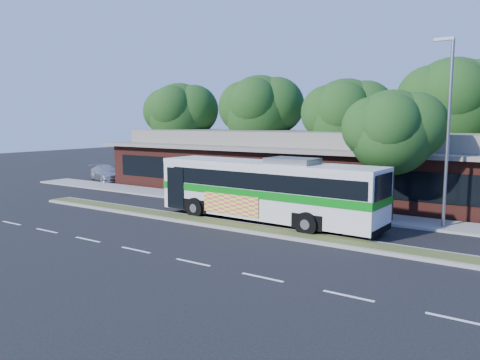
{
  "coord_description": "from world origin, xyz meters",
  "views": [
    {
      "loc": [
        13.78,
        -17.97,
        5.22
      ],
      "look_at": [
        -0.29,
        3.03,
        2.0
      ],
      "focal_mm": 35.0,
      "sensor_mm": 36.0,
      "label": 1
    }
  ],
  "objects_px": {
    "lamp_post": "(448,127)",
    "sedan": "(106,173)",
    "transit_bus": "(267,186)",
    "sidewalk_tree": "(399,131)"
  },
  "relations": [
    {
      "from": "lamp_post",
      "to": "transit_bus",
      "type": "relative_size",
      "value": 0.74
    },
    {
      "from": "lamp_post",
      "to": "transit_bus",
      "type": "height_order",
      "value": "lamp_post"
    },
    {
      "from": "transit_bus",
      "to": "sedan",
      "type": "bearing_deg",
      "value": 164.03
    },
    {
      "from": "lamp_post",
      "to": "sedan",
      "type": "relative_size",
      "value": 1.98
    },
    {
      "from": "sedan",
      "to": "transit_bus",
      "type": "bearing_deg",
      "value": -85.31
    },
    {
      "from": "transit_bus",
      "to": "sidewalk_tree",
      "type": "relative_size",
      "value": 1.81
    },
    {
      "from": "sedan",
      "to": "sidewalk_tree",
      "type": "distance_m",
      "value": 26.12
    },
    {
      "from": "lamp_post",
      "to": "sedan",
      "type": "distance_m",
      "value": 28.46
    },
    {
      "from": "transit_bus",
      "to": "sedan",
      "type": "relative_size",
      "value": 2.67
    },
    {
      "from": "lamp_post",
      "to": "transit_bus",
      "type": "distance_m",
      "value": 9.07
    }
  ]
}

